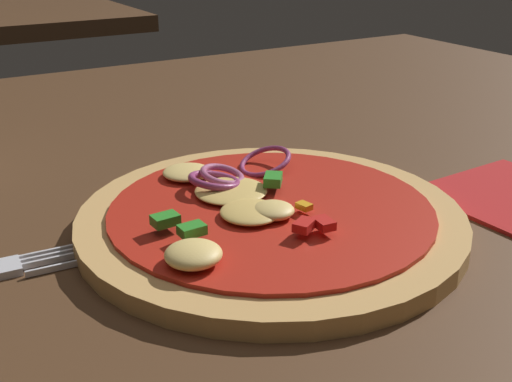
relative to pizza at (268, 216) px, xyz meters
name	(u,v)px	position (x,y,z in m)	size (l,w,h in m)	color
dining_table	(299,231)	(0.04, 0.01, -0.03)	(1.22, 1.10, 0.04)	#4C301C
pizza	(268,216)	(0.00, 0.00, 0.00)	(0.26, 0.26, 0.03)	tan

